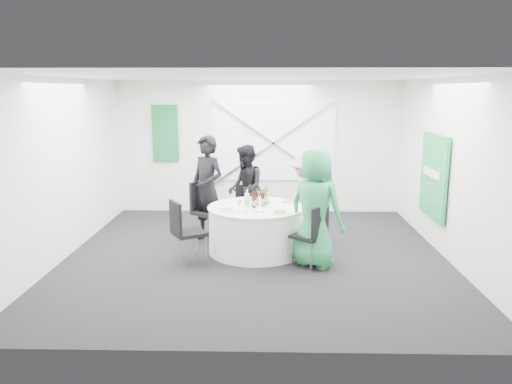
{
  "coord_description": "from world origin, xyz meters",
  "views": [
    {
      "loc": [
        0.19,
        -7.62,
        2.6
      ],
      "look_at": [
        0.0,
        0.2,
        1.0
      ],
      "focal_mm": 35.0,
      "sensor_mm": 36.0,
      "label": 1
    }
  ],
  "objects_px": {
    "chair_back_right": "(315,216)",
    "chair_front_right": "(313,231)",
    "person_man_back": "(246,188)",
    "person_man_back_left": "(207,189)",
    "chair_back": "(246,205)",
    "person_woman_pink": "(305,198)",
    "chair_back_left": "(205,206)",
    "banquet_table": "(256,229)",
    "green_water_bottle": "(266,197)",
    "person_woman_green": "(316,208)",
    "chair_front_left": "(184,227)",
    "clear_water_bottle": "(247,200)"
  },
  "relations": [
    {
      "from": "chair_back_right",
      "to": "chair_front_left",
      "type": "bearing_deg",
      "value": -86.86
    },
    {
      "from": "person_woman_pink",
      "to": "person_woman_green",
      "type": "height_order",
      "value": "person_woman_green"
    },
    {
      "from": "chair_front_left",
      "to": "green_water_bottle",
      "type": "distance_m",
      "value": 1.49
    },
    {
      "from": "banquet_table",
      "to": "chair_back",
      "type": "xyz_separation_m",
      "value": [
        -0.21,
        1.21,
        0.13
      ]
    },
    {
      "from": "chair_back_right",
      "to": "chair_front_right",
      "type": "bearing_deg",
      "value": -31.47
    },
    {
      "from": "chair_back_right",
      "to": "chair_front_left",
      "type": "height_order",
      "value": "chair_front_left"
    },
    {
      "from": "clear_water_bottle",
      "to": "chair_back_right",
      "type": "bearing_deg",
      "value": 21.47
    },
    {
      "from": "chair_back_left",
      "to": "chair_front_left",
      "type": "height_order",
      "value": "chair_back_left"
    },
    {
      "from": "chair_front_right",
      "to": "person_man_back_left",
      "type": "bearing_deg",
      "value": -88.37
    },
    {
      "from": "person_woman_green",
      "to": "chair_back_right",
      "type": "bearing_deg",
      "value": -60.46
    },
    {
      "from": "chair_front_right",
      "to": "chair_front_left",
      "type": "distance_m",
      "value": 1.94
    },
    {
      "from": "chair_back",
      "to": "green_water_bottle",
      "type": "distance_m",
      "value": 1.2
    },
    {
      "from": "banquet_table",
      "to": "person_woman_green",
      "type": "relative_size",
      "value": 0.87
    },
    {
      "from": "person_woman_green",
      "to": "green_water_bottle",
      "type": "xyz_separation_m",
      "value": [
        -0.73,
        0.76,
        0.0
      ]
    },
    {
      "from": "chair_back_right",
      "to": "chair_front_right",
      "type": "height_order",
      "value": "chair_front_right"
    },
    {
      "from": "chair_back",
      "to": "person_man_back_left",
      "type": "relative_size",
      "value": 0.47
    },
    {
      "from": "banquet_table",
      "to": "green_water_bottle",
      "type": "relative_size",
      "value": 4.69
    },
    {
      "from": "clear_water_bottle",
      "to": "person_woman_pink",
      "type": "bearing_deg",
      "value": 34.8
    },
    {
      "from": "chair_back_left",
      "to": "person_woman_pink",
      "type": "distance_m",
      "value": 1.76
    },
    {
      "from": "chair_back_left",
      "to": "person_man_back_left",
      "type": "distance_m",
      "value": 0.32
    },
    {
      "from": "chair_back_right",
      "to": "green_water_bottle",
      "type": "distance_m",
      "value": 0.99
    },
    {
      "from": "chair_back",
      "to": "person_woman_pink",
      "type": "distance_m",
      "value": 1.2
    },
    {
      "from": "chair_back_left",
      "to": "person_woman_green",
      "type": "relative_size",
      "value": 0.58
    },
    {
      "from": "chair_back_right",
      "to": "person_woman_green",
      "type": "xyz_separation_m",
      "value": [
        -0.11,
        -1.09,
        0.41
      ]
    },
    {
      "from": "green_water_bottle",
      "to": "clear_water_bottle",
      "type": "relative_size",
      "value": 1.21
    },
    {
      "from": "chair_front_right",
      "to": "green_water_bottle",
      "type": "relative_size",
      "value": 2.85
    },
    {
      "from": "person_man_back",
      "to": "person_woman_green",
      "type": "height_order",
      "value": "person_woman_green"
    },
    {
      "from": "chair_front_left",
      "to": "green_water_bottle",
      "type": "relative_size",
      "value": 2.97
    },
    {
      "from": "person_man_back_left",
      "to": "person_man_back",
      "type": "bearing_deg",
      "value": 80.39
    },
    {
      "from": "chair_back_right",
      "to": "person_woman_pink",
      "type": "bearing_deg",
      "value": -168.91
    },
    {
      "from": "chair_back",
      "to": "chair_front_left",
      "type": "relative_size",
      "value": 0.88
    },
    {
      "from": "person_woman_pink",
      "to": "person_woman_green",
      "type": "relative_size",
      "value": 0.86
    },
    {
      "from": "person_man_back_left",
      "to": "chair_front_right",
      "type": "bearing_deg",
      "value": -1.71
    },
    {
      "from": "chair_back_right",
      "to": "green_water_bottle",
      "type": "height_order",
      "value": "green_water_bottle"
    },
    {
      "from": "chair_back_right",
      "to": "person_man_back",
      "type": "distance_m",
      "value": 1.5
    },
    {
      "from": "chair_back_left",
      "to": "chair_back_right",
      "type": "relative_size",
      "value": 1.24
    },
    {
      "from": "chair_back",
      "to": "person_woman_green",
      "type": "xyz_separation_m",
      "value": [
        1.11,
        -1.84,
        0.38
      ]
    },
    {
      "from": "chair_back",
      "to": "person_woman_pink",
      "type": "relative_size",
      "value": 0.57
    },
    {
      "from": "person_woman_pink",
      "to": "chair_back",
      "type": "bearing_deg",
      "value": -65.66
    },
    {
      "from": "banquet_table",
      "to": "person_man_back",
      "type": "distance_m",
      "value": 1.34
    },
    {
      "from": "chair_back_left",
      "to": "chair_front_left",
      "type": "relative_size",
      "value": 1.05
    },
    {
      "from": "chair_back_left",
      "to": "green_water_bottle",
      "type": "height_order",
      "value": "green_water_bottle"
    },
    {
      "from": "green_water_bottle",
      "to": "person_woman_green",
      "type": "bearing_deg",
      "value": -46.24
    },
    {
      "from": "chair_back_left",
      "to": "person_man_back_left",
      "type": "relative_size",
      "value": 0.56
    },
    {
      "from": "person_man_back",
      "to": "person_woman_green",
      "type": "distance_m",
      "value": 2.19
    },
    {
      "from": "person_woman_green",
      "to": "chair_back_left",
      "type": "bearing_deg",
      "value": -0.59
    },
    {
      "from": "person_woman_pink",
      "to": "chair_back_left",
      "type": "bearing_deg",
      "value": -38.96
    },
    {
      "from": "person_man_back_left",
      "to": "person_man_back",
      "type": "distance_m",
      "value": 0.9
    },
    {
      "from": "chair_back_right",
      "to": "person_man_back_left",
      "type": "relative_size",
      "value": 0.45
    },
    {
      "from": "clear_water_bottle",
      "to": "chair_front_right",
      "type": "bearing_deg",
      "value": -35.16
    }
  ]
}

